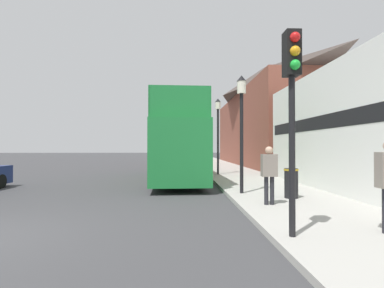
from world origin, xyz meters
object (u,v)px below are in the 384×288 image
object	(u,v)px
tour_bus	(177,146)
pedestrian_second	(269,170)
traffic_signal	(292,86)
parked_car_ahead_of_bus	(186,161)
lamp_post_second	(218,122)
lamp_post_nearest	(242,111)
litter_bin	(291,182)

from	to	relation	value
tour_bus	pedestrian_second	bearing A→B (deg)	-73.31
pedestrian_second	traffic_signal	world-z (taller)	traffic_signal
parked_car_ahead_of_bus	lamp_post_second	bearing A→B (deg)	-74.93
parked_car_ahead_of_bus	lamp_post_nearest	bearing A→B (deg)	-82.07
lamp_post_nearest	litter_bin	xyz separation A→B (m)	(1.42, -1.13, -2.50)
tour_bus	parked_car_ahead_of_bus	xyz separation A→B (m)	(0.76, 9.18, -1.25)
pedestrian_second	litter_bin	distance (m)	1.62
traffic_signal	pedestrian_second	bearing A→B (deg)	80.88
tour_bus	lamp_post_second	world-z (taller)	lamp_post_second
traffic_signal	lamp_post_nearest	world-z (taller)	lamp_post_nearest
tour_bus	litter_bin	xyz separation A→B (m)	(3.85, -7.19, -1.25)
tour_bus	traffic_signal	size ratio (longest dim) A/B	2.90
tour_bus	parked_car_ahead_of_bus	bearing A→B (deg)	83.37
traffic_signal	litter_bin	bearing A→B (deg)	69.57
lamp_post_nearest	pedestrian_second	bearing A→B (deg)	-81.17
lamp_post_nearest	litter_bin	world-z (taller)	lamp_post_nearest
pedestrian_second	lamp_post_second	distance (m)	10.18
lamp_post_second	litter_bin	bearing A→B (deg)	-81.65
traffic_signal	tour_bus	bearing A→B (deg)	101.30
litter_bin	lamp_post_nearest	bearing A→B (deg)	141.45
tour_bus	lamp_post_nearest	size ratio (longest dim) A/B	2.60
tour_bus	lamp_post_second	distance (m)	3.39
lamp_post_nearest	litter_bin	size ratio (longest dim) A/B	4.44
parked_car_ahead_of_bus	litter_bin	size ratio (longest dim) A/B	4.64
tour_bus	lamp_post_second	bearing A→B (deg)	30.80
tour_bus	lamp_post_nearest	distance (m)	6.65
tour_bus	lamp_post_second	size ratio (longest dim) A/B	2.38
litter_bin	lamp_post_second	bearing A→B (deg)	98.35
traffic_signal	lamp_post_second	size ratio (longest dim) A/B	0.82
pedestrian_second	litter_bin	size ratio (longest dim) A/B	1.75
parked_car_ahead_of_bus	traffic_signal	distance (m)	20.77
tour_bus	litter_bin	bearing A→B (deg)	-63.67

